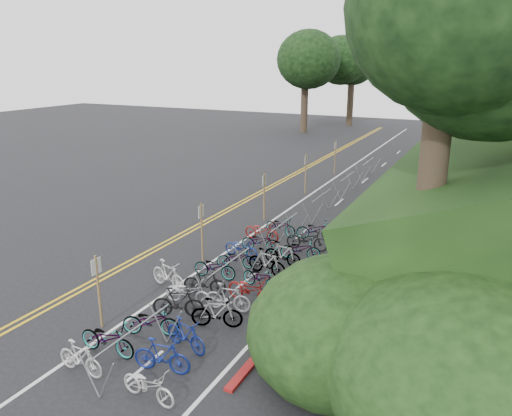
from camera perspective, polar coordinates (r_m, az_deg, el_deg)
The scene contains 9 objects.
ground at distance 17.74m, azimuth -16.52°, elevation -11.12°, with size 120.00×120.00×0.00m, color black.
road_markings at distance 25.12m, azimuth 0.12°, elevation -2.01°, with size 7.47×80.00×0.01m.
red_curb at distance 25.21m, azimuth 12.47°, elevation -2.24°, with size 0.25×28.00×0.10m, color maroon.
bike_rack_front at distance 14.16m, azimuth -13.76°, elevation -14.43°, with size 1.15×3.01×1.19m.
bike_racks_rest at distance 26.59m, azimuth 7.46°, elevation 0.83°, with size 1.14×23.00×1.17m.
signpost_near at distance 16.19m, azimuth -17.59°, elevation -8.57°, with size 0.08×0.40×2.40m.
signposts_rest at distance 28.16m, azimuth 3.54°, elevation 3.05°, with size 0.08×18.40×2.50m.
bike_front at distance 18.60m, azimuth -10.02°, elevation -7.51°, with size 1.75×0.49×1.05m, color beige.
bike_valet at distance 18.43m, azimuth -2.48°, elevation -7.68°, with size 3.28×14.40×1.05m.
Camera 1 is at (11.03, -11.29, 8.09)m, focal length 35.00 mm.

